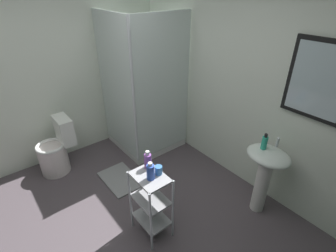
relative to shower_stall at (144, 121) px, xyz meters
name	(u,v)px	position (x,y,z in m)	size (l,w,h in m)	color
ground_plane	(113,242)	(1.22, -1.22, -0.47)	(4.20, 4.20, 0.02)	#50474D
wall_back	(245,84)	(1.23, 0.63, 0.79)	(4.20, 0.14, 2.50)	silver
wall_left	(33,76)	(-0.63, -1.22, 0.79)	(0.10, 4.20, 2.50)	silver
shower_stall	(144,121)	(0.00, 0.00, 0.00)	(0.92, 0.92, 2.00)	white
pedestal_sink	(266,169)	(1.87, 0.30, 0.12)	(0.46, 0.37, 0.81)	white
sink_faucet	(277,142)	(1.87, 0.42, 0.40)	(0.03, 0.03, 0.10)	silver
toilet	(56,151)	(-0.26, -1.25, -0.15)	(0.37, 0.49, 0.76)	white
storage_cart	(151,200)	(1.36, -0.83, -0.03)	(0.38, 0.28, 0.74)	silver
hand_soap_bottle	(264,142)	(1.80, 0.28, 0.42)	(0.06, 0.06, 0.17)	#2DBC99
shampoo_bottle_blue	(150,172)	(1.39, -0.84, 0.36)	(0.07, 0.07, 0.18)	#2D4EB7
conditioner_bottle_purple	(148,161)	(1.25, -0.77, 0.36)	(0.07, 0.07, 0.19)	purple
rinse_cup	(159,170)	(1.38, -0.75, 0.32)	(0.07, 0.07, 0.09)	#3870B2
bath_mat	(121,179)	(0.45, -0.70, -0.45)	(0.60, 0.40, 0.02)	gray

